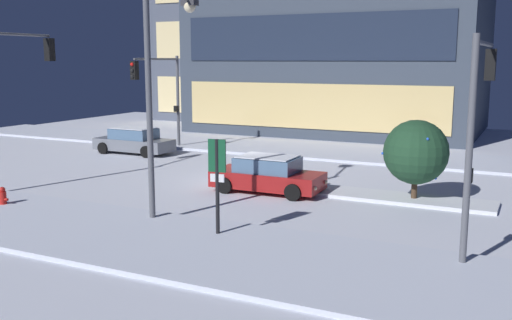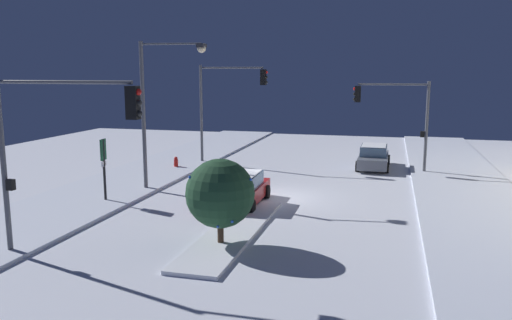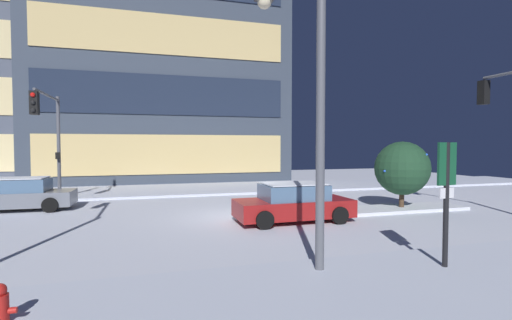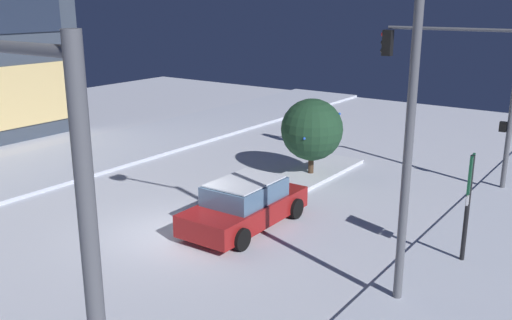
% 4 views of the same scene
% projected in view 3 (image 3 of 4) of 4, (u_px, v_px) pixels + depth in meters
% --- Properties ---
extents(ground, '(52.00, 52.00, 0.00)m').
position_uv_depth(ground, '(239.00, 217.00, 15.11)').
color(ground, silver).
extents(curb_strip_near, '(52.00, 5.20, 0.14)m').
position_uv_depth(curb_strip_near, '(358.00, 308.00, 6.46)').
color(curb_strip_near, silver).
rests_on(curb_strip_near, ground).
extents(curb_strip_far, '(52.00, 5.20, 0.14)m').
position_uv_depth(curb_strip_far, '(207.00, 190.00, 23.75)').
color(curb_strip_far, silver).
rests_on(curb_strip_far, ground).
extents(median_strip, '(9.00, 1.80, 0.14)m').
position_uv_depth(median_strip, '(373.00, 210.00, 16.26)').
color(median_strip, silver).
rests_on(median_strip, ground).
extents(office_tower_main, '(20.39, 13.69, 31.62)m').
position_uv_depth(office_tower_main, '(162.00, 7.00, 33.79)').
color(office_tower_main, '#384251').
rests_on(office_tower_main, ground).
extents(office_tower_secondary, '(14.27, 8.74, 18.63)m').
position_uv_depth(office_tower_secondary, '(52.00, 79.00, 34.78)').
color(office_tower_secondary, '#4C5466').
rests_on(office_tower_secondary, ground).
extents(car_near, '(4.61, 2.14, 1.49)m').
position_uv_depth(car_near, '(293.00, 203.00, 14.13)').
color(car_near, maroon).
rests_on(car_near, ground).
extents(car_far, '(4.73, 2.05, 1.49)m').
position_uv_depth(car_far, '(18.00, 195.00, 16.48)').
color(car_far, slate).
rests_on(car_far, ground).
extents(traffic_light_corner_far_left, '(0.32, 4.51, 5.56)m').
position_uv_depth(traffic_light_corner_far_left, '(49.00, 127.00, 17.87)').
color(traffic_light_corner_far_left, '#565960').
rests_on(traffic_light_corner_far_left, ground).
extents(street_lamp_arched, '(0.72, 3.42, 7.62)m').
position_uv_depth(street_lamp_arched, '(300.00, 62.00, 8.97)').
color(street_lamp_arched, '#565960').
rests_on(street_lamp_arched, ground).
extents(fire_hydrant, '(0.48, 0.26, 0.78)m').
position_uv_depth(fire_hydrant, '(0.00, 309.00, 5.75)').
color(fire_hydrant, red).
rests_on(fire_hydrant, ground).
extents(parking_info_sign, '(0.55, 0.13, 3.02)m').
position_uv_depth(parking_info_sign, '(446.00, 189.00, 8.40)').
color(parking_info_sign, black).
rests_on(parking_info_sign, ground).
extents(decorated_tree_median, '(2.44, 2.43, 3.13)m').
position_uv_depth(decorated_tree_median, '(402.00, 168.00, 16.59)').
color(decorated_tree_median, '#473323').
rests_on(decorated_tree_median, ground).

